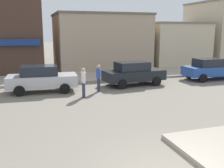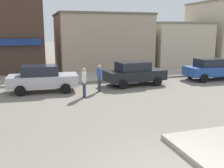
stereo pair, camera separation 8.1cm
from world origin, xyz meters
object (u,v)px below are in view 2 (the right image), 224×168
object	(u,v)px
parked_car_second	(134,73)
pedestrian_crossing_far	(84,82)
pedestrian_crossing_near	(99,77)
parked_car_nearest	(42,78)
parked_car_third	(211,69)

from	to	relation	value
parked_car_second	pedestrian_crossing_far	bearing A→B (deg)	-150.23
parked_car_second	pedestrian_crossing_near	distance (m)	2.92
parked_car_nearest	parked_car_second	size ratio (longest dim) A/B	1.00
parked_car_nearest	parked_car_third	bearing A→B (deg)	1.22
parked_car_nearest	pedestrian_crossing_near	distance (m)	3.35
pedestrian_crossing_far	parked_car_nearest	bearing A→B (deg)	135.34
parked_car_second	parked_car_third	distance (m)	6.17
parked_car_third	pedestrian_crossing_far	distance (m)	10.26
parked_car_third	pedestrian_crossing_near	world-z (taller)	pedestrian_crossing_near
parked_car_third	parked_car_second	bearing A→B (deg)	-178.87
parked_car_nearest	pedestrian_crossing_far	size ratio (longest dim) A/B	2.56
parked_car_third	pedestrian_crossing_far	xyz separation A→B (m)	(-9.99, -2.31, 0.06)
pedestrian_crossing_near	parked_car_third	bearing A→B (deg)	7.99
pedestrian_crossing_near	pedestrian_crossing_far	xyz separation A→B (m)	(-1.13, -1.06, 0.00)
parked_car_third	pedestrian_crossing_far	bearing A→B (deg)	-166.99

